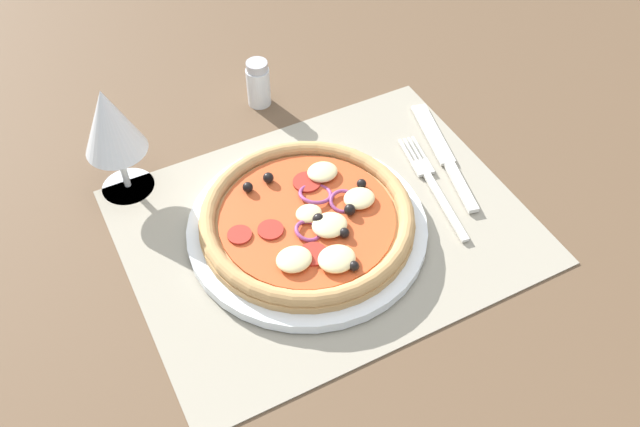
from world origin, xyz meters
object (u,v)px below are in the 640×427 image
Objects in this scene: plate at (308,229)px; knife at (443,154)px; fork at (430,180)px; wine_glass at (110,124)px; pizza at (309,220)px; pepper_shaker at (258,84)px.

plate is 1.39× the size of knife.
fork is 38.37cm from wine_glass.
pizza reaches higher than plate.
pepper_shaker is at bearing 51.65° from knife.
plate reaches higher than knife.
wine_glass is (-37.38, 13.29, 9.55)cm from knife.
plate is 25.13cm from pepper_shaker.
wine_glass reaches higher than pizza.
pepper_shaker is (-12.26, 24.07, 2.63)cm from fork.
pepper_shaker is at bearing 19.76° from wine_glass.
pepper_shaker is at bearing 79.15° from pizza.
fork is (16.99, 0.58, -2.18)cm from pizza.
fork is 2.69× the size of pepper_shaker.
plate is 1.76cm from pizza.
plate is 4.10× the size of pepper_shaker.
knife is at bearing -41.98° from fork.
wine_glass is at bearing -160.24° from pepper_shaker.
pizza is at bearing 113.75° from knife.
fork is at bearing -26.42° from wine_glass.
fork is (17.06, 0.49, -0.43)cm from plate.
pizza is 17.14cm from fork.
knife is (4.11, 3.24, 0.03)cm from fork.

